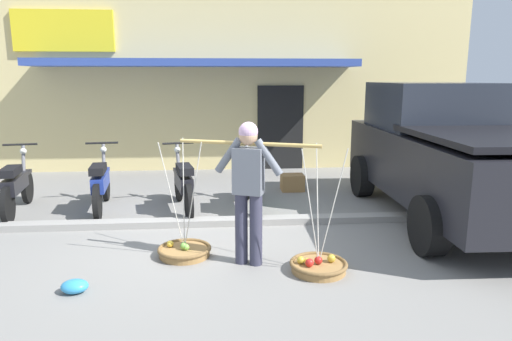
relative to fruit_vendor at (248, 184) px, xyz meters
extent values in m
plane|color=gray|center=(-0.40, 0.78, -0.98)|extent=(90.00, 90.00, 0.00)
cube|color=gray|center=(-0.40, 1.48, -0.93)|extent=(20.00, 0.24, 0.10)
cylinder|color=#38384C|center=(-0.08, 0.03, -0.55)|extent=(0.15, 0.15, 0.86)
cylinder|color=#38384C|center=(0.08, -0.03, -0.55)|extent=(0.15, 0.15, 0.86)
cube|color=slate|center=(0.00, 0.00, 0.15)|extent=(0.39, 0.31, 0.54)
sphere|color=tan|center=(0.00, 0.00, 0.56)|extent=(0.21, 0.21, 0.21)
sphere|color=#D1A8CC|center=(0.00, 0.00, 0.61)|extent=(0.22, 0.22, 0.22)
cylinder|color=slate|center=(-0.22, 0.08, 0.32)|extent=(0.35, 0.20, 0.43)
cylinder|color=slate|center=(0.22, -0.08, 0.32)|extent=(0.35, 0.20, 0.43)
cylinder|color=tan|center=(0.00, 0.00, 0.47)|extent=(1.58, 0.63, 0.04)
cylinder|color=#9E7542|center=(-0.78, 0.30, -0.93)|extent=(0.62, 0.62, 0.09)
torus|color=brown|center=(-0.78, 0.30, -0.88)|extent=(0.67, 0.67, 0.05)
sphere|color=#79BC47|center=(-0.76, 0.25, -0.85)|extent=(0.08, 0.08, 0.08)
sphere|color=#76B645|center=(-0.79, 0.28, -0.84)|extent=(0.09, 0.09, 0.09)
sphere|color=gold|center=(-0.97, 0.37, -0.84)|extent=(0.09, 0.09, 0.09)
cylinder|color=silver|center=(-0.78, 0.44, -0.21)|extent=(0.01, 0.30, 1.36)
cylinder|color=silver|center=(-0.91, 0.22, -0.21)|extent=(0.26, 0.16, 1.36)
cylinder|color=silver|center=(-0.66, 0.22, -0.21)|extent=(0.26, 0.16, 1.36)
cylinder|color=#9E7542|center=(0.78, -0.30, -0.93)|extent=(0.62, 0.62, 0.09)
torus|color=brown|center=(0.78, -0.30, -0.88)|extent=(0.67, 0.67, 0.05)
sphere|color=red|center=(0.78, -0.30, -0.84)|extent=(0.09, 0.09, 0.09)
sphere|color=red|center=(0.66, -0.37, -0.84)|extent=(0.10, 0.10, 0.10)
sphere|color=gold|center=(0.94, -0.26, -0.84)|extent=(0.10, 0.10, 0.10)
sphere|color=gold|center=(0.65, -0.30, -0.85)|extent=(0.08, 0.08, 0.08)
sphere|color=gold|center=(0.58, -0.27, -0.84)|extent=(0.09, 0.09, 0.09)
cylinder|color=silver|center=(0.78, -0.15, -0.21)|extent=(0.01, 0.30, 1.36)
cylinder|color=silver|center=(0.66, -0.37, -0.21)|extent=(0.26, 0.16, 1.36)
cylinder|color=silver|center=(0.91, -0.37, -0.21)|extent=(0.26, 0.16, 1.36)
cylinder|color=black|center=(-3.73, 3.00, -0.69)|extent=(0.17, 0.59, 0.58)
cylinder|color=black|center=(-3.53, 1.78, -0.69)|extent=(0.17, 0.59, 0.58)
cube|color=black|center=(-3.73, 3.00, -0.43)|extent=(0.18, 0.30, 0.06)
cube|color=black|center=(-3.61, 2.29, -0.47)|extent=(0.34, 0.92, 0.24)
cube|color=black|center=(-3.58, 2.11, -0.23)|extent=(0.31, 0.59, 0.12)
cylinder|color=slate|center=(-3.71, 2.90, -0.30)|extent=(0.11, 0.30, 0.76)
cylinder|color=black|center=(-3.70, 2.83, 0.09)|extent=(0.54, 0.12, 0.04)
sphere|color=silver|center=(-3.73, 2.98, -0.05)|extent=(0.11, 0.11, 0.11)
cylinder|color=black|center=(-2.39, 3.08, -0.69)|extent=(0.15, 0.59, 0.58)
cylinder|color=black|center=(-2.22, 1.85, -0.69)|extent=(0.15, 0.59, 0.58)
cube|color=navy|center=(-2.39, 3.08, -0.43)|extent=(0.18, 0.30, 0.06)
cube|color=navy|center=(-2.29, 2.36, -0.47)|extent=(0.32, 0.92, 0.24)
cube|color=black|center=(-2.27, 2.18, -0.23)|extent=(0.29, 0.58, 0.12)
cylinder|color=slate|center=(-2.37, 2.98, -0.30)|extent=(0.10, 0.30, 0.76)
cylinder|color=black|center=(-2.36, 2.90, 0.09)|extent=(0.54, 0.11, 0.04)
sphere|color=silver|center=(-2.38, 3.06, -0.05)|extent=(0.11, 0.11, 0.11)
cylinder|color=black|center=(-1.08, 2.95, -0.69)|extent=(0.20, 0.58, 0.58)
cylinder|color=black|center=(-0.82, 1.74, -0.69)|extent=(0.20, 0.58, 0.58)
cube|color=black|center=(-1.08, 2.95, -0.43)|extent=(0.20, 0.30, 0.06)
cube|color=black|center=(-0.93, 2.24, -0.47)|extent=(0.38, 0.92, 0.24)
cube|color=black|center=(-0.89, 2.07, -0.23)|extent=(0.33, 0.59, 0.12)
cylinder|color=slate|center=(-1.06, 2.85, -0.30)|extent=(0.12, 0.30, 0.76)
cylinder|color=black|center=(-1.04, 2.77, 0.09)|extent=(0.54, 0.15, 0.04)
sphere|color=silver|center=(-1.07, 2.93, -0.05)|extent=(0.11, 0.11, 0.11)
cylinder|color=black|center=(0.16, 2.96, -0.69)|extent=(0.11, 0.58, 0.58)
cylinder|color=black|center=(0.22, 1.72, -0.69)|extent=(0.11, 0.58, 0.58)
cube|color=#19663D|center=(0.16, 2.96, -0.43)|extent=(0.15, 0.29, 0.06)
cube|color=#19663D|center=(0.19, 2.24, -0.47)|extent=(0.24, 0.91, 0.24)
cube|color=black|center=(0.20, 2.06, -0.23)|extent=(0.25, 0.57, 0.12)
cylinder|color=slate|center=(0.16, 2.86, -0.30)|extent=(0.07, 0.30, 0.76)
cylinder|color=black|center=(0.17, 2.78, 0.09)|extent=(0.54, 0.06, 0.04)
sphere|color=silver|center=(0.16, 2.94, -0.05)|extent=(0.11, 0.11, 0.11)
cube|color=black|center=(3.24, 1.52, -0.12)|extent=(2.02, 4.75, 0.96)
cube|color=#282D38|center=(3.26, 2.35, 0.74)|extent=(1.80, 1.93, 0.76)
cube|color=black|center=(3.21, 0.47, 0.46)|extent=(1.87, 2.40, 0.08)
cylinder|color=black|center=(2.33, 3.01, -0.60)|extent=(0.28, 0.77, 0.76)
cylinder|color=black|center=(4.23, 2.96, -0.60)|extent=(0.28, 0.77, 0.76)
cylinder|color=black|center=(2.25, 0.09, -0.60)|extent=(0.28, 0.77, 0.76)
cube|color=silver|center=(3.30, 3.89, -0.48)|extent=(0.44, 0.03, 0.12)
cube|color=#DBC684|center=(-0.81, 8.23, 1.12)|extent=(13.00, 5.00, 4.20)
cube|color=#334CA3|center=(-0.81, 5.23, 1.52)|extent=(7.15, 1.00, 0.16)
cube|color=yellow|center=(-3.74, 5.68, 2.22)|extent=(2.20, 0.08, 0.90)
cube|color=black|center=(1.14, 5.71, 0.02)|extent=(1.10, 0.06, 2.00)
ellipsoid|color=#3393D1|center=(-1.84, -0.61, -0.91)|extent=(0.28, 0.22, 0.14)
cube|color=olive|center=(1.09, 3.50, -0.82)|extent=(0.44, 0.36, 0.32)
camera|label=1|loc=(-0.33, -5.09, 1.21)|focal=31.85mm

